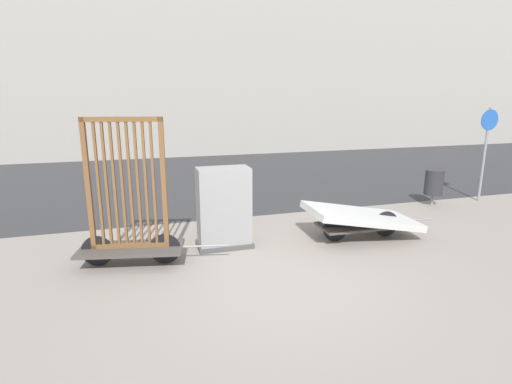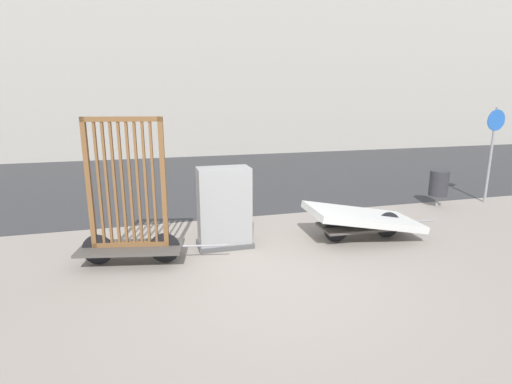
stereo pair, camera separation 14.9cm
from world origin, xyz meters
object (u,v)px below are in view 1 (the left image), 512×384
utility_cabinet (224,210)px  trash_bin (434,182)px  bike_cart_with_mattress (362,218)px  bike_cart_with_bedframe (129,218)px  sign_post (486,142)px

utility_cabinet → trash_bin: size_ratio=1.63×
bike_cart_with_mattress → trash_bin: bearing=30.5°
utility_cabinet → trash_bin: utility_cabinet is taller
bike_cart_with_bedframe → trash_bin: size_ratio=2.71×
sign_post → trash_bin: bearing=179.7°
trash_bin → sign_post: size_ratio=0.37×
bike_cart_with_bedframe → utility_cabinet: bike_cart_with_bedframe is taller
bike_cart_with_bedframe → utility_cabinet: 1.55m
trash_bin → bike_cart_with_bedframe: bearing=-167.3°
bike_cart_with_bedframe → sign_post: sign_post is taller
utility_cabinet → sign_post: bearing=10.2°
bike_cart_with_bedframe → trash_bin: 6.96m
utility_cabinet → sign_post: sign_post is taller
bike_cart_with_bedframe → utility_cabinet: size_ratio=1.66×
bike_cart_with_bedframe → sign_post: bearing=22.0°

